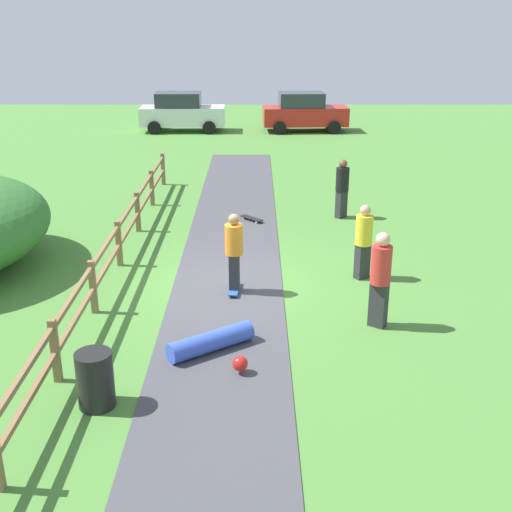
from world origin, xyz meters
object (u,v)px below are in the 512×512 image
at_px(skater_riding, 236,249).
at_px(skateboard_loose, 253,218).
at_px(parked_car_red, 306,112).
at_px(bystander_black, 344,186).
at_px(skater_fallen, 215,343).
at_px(parked_car_white, 184,112).
at_px(bystander_red, 382,275).
at_px(trash_bin, 97,379).
at_px(bystander_yellow, 365,239).

bearing_deg(skater_riding, skateboard_loose, 86.23).
bearing_deg(parked_car_red, bystander_black, -89.72).
relative_size(skater_fallen, parked_car_white, 0.36).
bearing_deg(skater_fallen, parked_car_white, 97.42).
height_order(bystander_red, parked_car_red, parked_car_red).
bearing_deg(bystander_red, skateboard_loose, 110.22).
height_order(bystander_black, parked_car_red, parked_car_red).
distance_m(bystander_black, bystander_red, 7.02).
bearing_deg(trash_bin, bystander_red, 29.51).
relative_size(skater_riding, bystander_yellow, 1.01).
bearing_deg(trash_bin, bystander_yellow, 46.60).
bearing_deg(skateboard_loose, skater_riding, -93.77).
bearing_deg(parked_car_white, skater_fallen, -82.58).
relative_size(bystander_black, parked_car_white, 0.41).
bearing_deg(skater_fallen, trash_bin, -135.93).
bearing_deg(bystander_yellow, bystander_black, 88.77).
bearing_deg(skateboard_loose, bystander_red, -69.78).
xyz_separation_m(trash_bin, skater_riding, (1.96, 4.28, 0.53)).
height_order(skater_fallen, bystander_red, bystander_red).
distance_m(trash_bin, skateboard_loose, 9.61).
xyz_separation_m(bystander_black, parked_car_red, (-0.07, 14.73, 0.01)).
bearing_deg(bystander_red, bystander_black, 88.65).
relative_size(skateboard_loose, parked_car_red, 0.17).
bearing_deg(bystander_red, bystander_yellow, 88.41).
relative_size(skater_riding, skater_fallen, 1.13).
bearing_deg(bystander_red, skater_fallen, -160.85).
distance_m(skater_riding, bystander_red, 3.21).
distance_m(bystander_yellow, bystander_red, 2.40).
bearing_deg(parked_car_red, skater_riding, -98.11).
relative_size(skateboard_loose, bystander_red, 0.38).
relative_size(trash_bin, skater_riding, 0.52).
xyz_separation_m(skateboard_loose, bystander_black, (2.61, 0.37, 0.86)).
bearing_deg(skater_fallen, bystander_yellow, 47.86).
height_order(bystander_yellow, parked_car_white, parked_car_white).
height_order(trash_bin, skater_fallen, trash_bin).
bearing_deg(bystander_black, parked_car_white, 112.85).
xyz_separation_m(trash_bin, skateboard_loose, (2.29, 9.32, -0.36)).
relative_size(skater_riding, bystander_red, 0.92).
relative_size(skater_riding, bystander_black, 1.01).
bearing_deg(trash_bin, skater_riding, 65.38).
bearing_deg(trash_bin, parked_car_white, 93.05).
distance_m(bystander_yellow, parked_car_red, 19.34).
relative_size(trash_bin, bystander_yellow, 0.53).
height_order(bystander_yellow, bystander_red, bystander_red).
xyz_separation_m(skater_fallen, bystander_yellow, (3.14, 3.47, 0.74)).
xyz_separation_m(bystander_black, bystander_red, (-0.17, -7.01, 0.11)).
distance_m(skater_riding, bystander_yellow, 2.96).
height_order(bystander_red, parked_car_white, parked_car_white).
relative_size(skater_riding, skateboard_loose, 2.41).
distance_m(trash_bin, bystander_black, 10.88).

